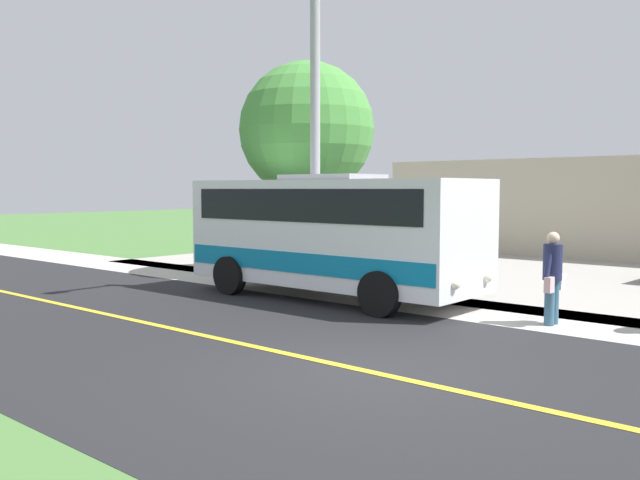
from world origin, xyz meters
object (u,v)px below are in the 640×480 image
shuttle_bus_front (332,230)px  street_light_pole (311,120)px  pedestrian_waiting (553,275)px  tree_curbside (307,130)px

shuttle_bus_front → street_light_pole: street_light_pole is taller
pedestrian_waiting → street_light_pole: size_ratio=0.23×
shuttle_bus_front → street_light_pole: bearing=-112.1°
pedestrian_waiting → tree_curbside: (-2.67, -8.34, 3.25)m
shuttle_bus_front → pedestrian_waiting: 5.02m
street_light_pole → tree_curbside: size_ratio=1.21×
shuttle_bus_front → tree_curbside: tree_curbside is taller
street_light_pole → tree_curbside: (-2.53, -2.40, 0.05)m
pedestrian_waiting → street_light_pole: 6.75m
pedestrian_waiting → street_light_pole: (-0.14, -5.94, 3.20)m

